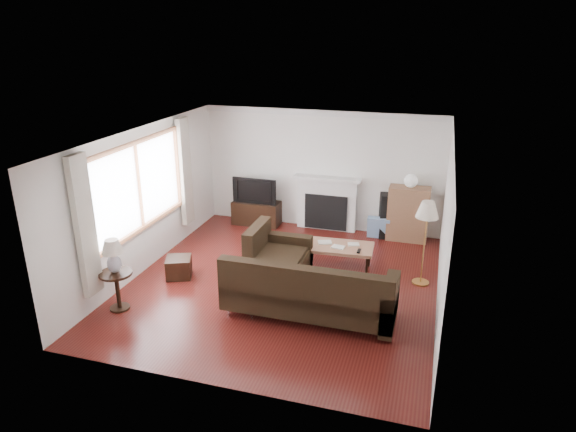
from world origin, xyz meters
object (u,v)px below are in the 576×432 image
(bookshelf, at_px, (408,214))
(floor_lamp, at_px, (424,243))
(side_table, at_px, (118,291))
(sectional_sofa, at_px, (310,288))
(coffee_table, at_px, (339,257))
(tv_stand, at_px, (257,213))

(bookshelf, height_order, floor_lamp, floor_lamp)
(bookshelf, height_order, side_table, bookshelf)
(sectional_sofa, height_order, coffee_table, sectional_sofa)
(bookshelf, relative_size, sectional_sofa, 0.40)
(bookshelf, bearing_deg, side_table, -134.62)
(coffee_table, xyz_separation_m, floor_lamp, (1.43, -0.12, 0.49))
(coffee_table, height_order, floor_lamp, floor_lamp)
(tv_stand, distance_m, side_table, 4.08)
(coffee_table, relative_size, side_table, 1.92)
(bookshelf, relative_size, floor_lamp, 0.76)
(sectional_sofa, bearing_deg, side_table, -166.51)
(coffee_table, height_order, side_table, side_table)
(tv_stand, xyz_separation_m, coffee_table, (2.16, -1.70, -0.02))
(sectional_sofa, distance_m, floor_lamp, 2.17)
(tv_stand, bearing_deg, sectional_sofa, -58.31)
(coffee_table, distance_m, floor_lamp, 1.52)
(floor_lamp, bearing_deg, coffee_table, 175.23)
(sectional_sofa, height_order, side_table, sectional_sofa)
(bookshelf, relative_size, side_table, 1.80)
(bookshelf, distance_m, sectional_sofa, 3.55)
(bookshelf, height_order, coffee_table, bookshelf)
(tv_stand, height_order, side_table, side_table)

